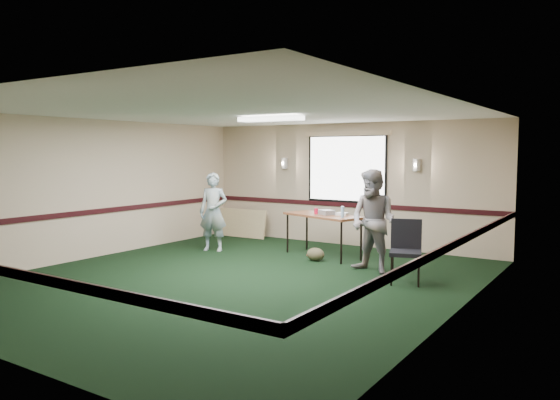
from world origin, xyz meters
The scene contains 13 objects.
ground centered at (0.00, 0.00, 0.00)m, with size 8.00×8.00×0.00m, color black.
room_shell centered at (0.00, 2.12, 1.58)m, with size 8.00×8.02×8.00m.
folding_table centered at (0.22, 2.51, 0.77)m, with size 1.79×1.14×0.84m.
projector centered at (0.31, 2.51, 0.88)m, with size 0.28×0.23×0.09m, color gray.
game_console centered at (0.61, 2.59, 0.86)m, with size 0.22×0.17×0.05m, color silver.
red_cup centered at (0.06, 2.52, 0.89)m, with size 0.08×0.08×0.12m, color red.
water_bottle centered at (0.78, 2.25, 0.94)m, with size 0.06×0.06×0.21m, color #81AFD4.
duffel_bag centered at (0.33, 2.03, 0.12)m, with size 0.35×0.27×0.25m, color #423926.
cable_coil centered at (0.04, 2.47, 0.01)m, with size 0.28×0.28×0.01m, color #B62C16.
folded_table centered at (-2.61, 3.60, 0.34)m, with size 1.33×0.06×0.68m, color tan.
conference_chair centered at (2.36, 1.34, 0.58)m, with size 0.62×0.63×0.99m.
person_left centered at (-1.99, 1.80, 0.82)m, with size 0.60×0.39×1.64m, color #446C96.
person_right centered at (1.64, 1.71, 0.89)m, with size 0.86×0.67×1.77m, color slate.
Camera 1 is at (5.36, -6.89, 2.06)m, focal length 35.00 mm.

